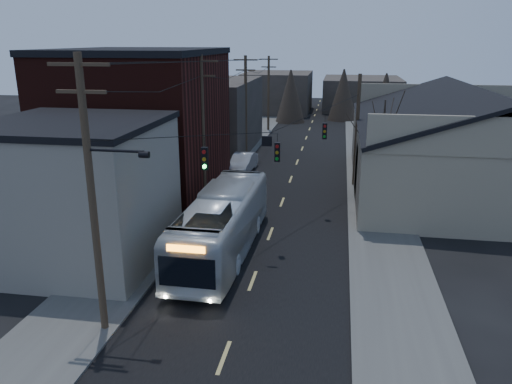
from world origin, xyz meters
The scene contains 13 objects.
road_surface centered at (0.00, 30.00, 0.01)m, with size 9.00×110.00×0.02m, color black.
sidewalk_left centered at (-6.50, 30.00, 0.06)m, with size 4.00×110.00×0.12m, color #474744.
sidewalk_right centered at (6.50, 30.00, 0.06)m, with size 4.00×110.00×0.12m, color #474744.
building_clapboard centered at (-9.00, 9.00, 3.50)m, with size 8.00×8.00×7.00m, color gray.
building_brick centered at (-10.00, 20.00, 5.00)m, with size 10.00×12.00×10.00m, color black.
building_left_far centered at (-9.50, 36.00, 3.50)m, with size 9.00×14.00×7.00m, color #322E28.
warehouse centered at (13.00, 25.00, 2.70)m, with size 16.16×20.60×7.73m.
building_far_left centered at (-6.00, 65.00, 3.00)m, with size 10.00×12.00×6.00m, color #322E28.
building_far_right centered at (7.00, 70.00, 2.50)m, with size 12.00×14.00×5.00m, color #322E28.
bare_tree centered at (6.50, 20.00, 3.60)m, with size 0.40×0.40×7.20m, color black.
utility_lines centered at (-3.11, 24.14, 4.95)m, with size 11.24×45.28×10.50m.
bus centered at (-2.12, 10.89, 1.67)m, with size 2.81×12.00×3.34m, color silver.
parked_car centered at (-4.30, 27.79, 0.78)m, with size 1.66×4.75×1.57m, color #9EA1A6.
Camera 1 is at (3.66, -12.89, 10.90)m, focal length 35.00 mm.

